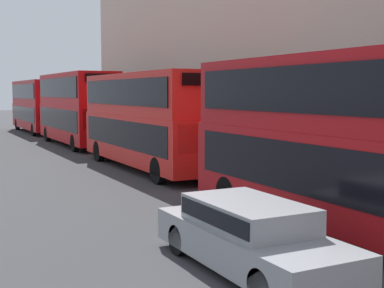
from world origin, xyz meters
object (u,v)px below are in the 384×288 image
Objects in this scene: bus_second_in_queue at (149,117)px; bus_third_in_queue at (77,106)px; car_dark_sedan at (250,234)px; bus_leading at (368,139)px; bus_trailing at (38,104)px.

bus_second_in_queue is 11.86m from bus_third_in_queue.
bus_second_in_queue reaches higher than car_dark_sedan.
bus_leading is 1.04× the size of bus_trailing.
car_dark_sedan is (-3.40, -13.26, -1.60)m from bus_second_in_queue.
bus_third_in_queue is 25.41m from car_dark_sedan.
bus_trailing reaches higher than car_dark_sedan.
bus_third_in_queue reaches higher than bus_second_in_queue.
car_dark_sedan is at bearing -104.38° from bus_second_in_queue.
bus_third_in_queue is at bearing -90.00° from bus_trailing.
bus_trailing reaches higher than bus_second_in_queue.
car_dark_sedan is at bearing -97.71° from bus_third_in_queue.
car_dark_sedan is at bearing -172.53° from bus_leading.
bus_second_in_queue is 0.96× the size of bus_trailing.
bus_third_in_queue is at bearing 90.00° from bus_leading.
bus_leading is 2.39× the size of car_dark_sedan.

